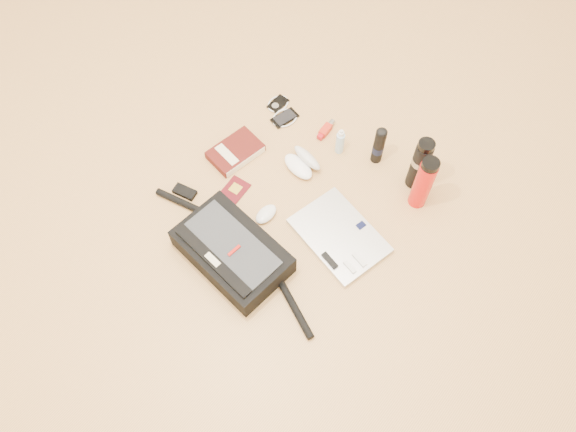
{
  "coord_description": "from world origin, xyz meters",
  "views": [
    {
      "loc": [
        0.68,
        -0.75,
        1.88
      ],
      "look_at": [
        0.03,
        0.03,
        0.06
      ],
      "focal_mm": 35.0,
      "sensor_mm": 36.0,
      "label": 1
    }
  ],
  "objects_px": {
    "messenger_bag": "(232,251)",
    "book": "(236,152)",
    "thermos_black": "(420,164)",
    "thermos_red": "(423,183)",
    "laptop": "(339,236)"
  },
  "relations": [
    {
      "from": "messenger_bag",
      "to": "laptop",
      "type": "bearing_deg",
      "value": 56.59
    },
    {
      "from": "messenger_bag",
      "to": "book",
      "type": "distance_m",
      "value": 0.46
    },
    {
      "from": "messenger_bag",
      "to": "book",
      "type": "relative_size",
      "value": 3.66
    },
    {
      "from": "laptop",
      "to": "thermos_black",
      "type": "relative_size",
      "value": 1.51
    },
    {
      "from": "messenger_bag",
      "to": "laptop",
      "type": "relative_size",
      "value": 2.16
    },
    {
      "from": "thermos_red",
      "to": "messenger_bag",
      "type": "bearing_deg",
      "value": -121.53
    },
    {
      "from": "thermos_black",
      "to": "book",
      "type": "bearing_deg",
      "value": -151.16
    },
    {
      "from": "messenger_bag",
      "to": "book",
      "type": "xyz_separation_m",
      "value": [
        -0.3,
        0.35,
        -0.03
      ]
    },
    {
      "from": "thermos_black",
      "to": "messenger_bag",
      "type": "bearing_deg",
      "value": -115.38
    },
    {
      "from": "messenger_bag",
      "to": "laptop",
      "type": "xyz_separation_m",
      "value": [
        0.25,
        0.31,
        -0.04
      ]
    },
    {
      "from": "laptop",
      "to": "book",
      "type": "relative_size",
      "value": 1.7
    },
    {
      "from": "laptop",
      "to": "thermos_black",
      "type": "height_order",
      "value": "thermos_black"
    },
    {
      "from": "book",
      "to": "thermos_red",
      "type": "relative_size",
      "value": 0.87
    },
    {
      "from": "laptop",
      "to": "thermos_red",
      "type": "xyz_separation_m",
      "value": [
        0.14,
        0.32,
        0.12
      ]
    },
    {
      "from": "book",
      "to": "thermos_red",
      "type": "bearing_deg",
      "value": 31.57
    }
  ]
}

